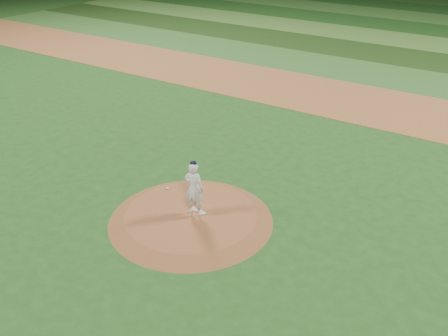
% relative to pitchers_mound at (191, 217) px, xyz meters
% --- Properties ---
extents(ground, '(120.00, 120.00, 0.00)m').
position_rel_pitchers_mound_xyz_m(ground, '(0.00, 0.00, -0.12)').
color(ground, '#22541B').
rests_on(ground, ground).
extents(infield_dirt_band, '(70.00, 6.00, 0.02)m').
position_rel_pitchers_mound_xyz_m(infield_dirt_band, '(0.00, 14.00, -0.12)').
color(infield_dirt_band, '#A36232').
rests_on(infield_dirt_band, ground).
extents(outfield_stripe_0, '(70.00, 5.00, 0.02)m').
position_rel_pitchers_mound_xyz_m(outfield_stripe_0, '(0.00, 19.50, -0.12)').
color(outfield_stripe_0, '#346C27').
rests_on(outfield_stripe_0, ground).
extents(outfield_stripe_1, '(70.00, 5.00, 0.02)m').
position_rel_pitchers_mound_xyz_m(outfield_stripe_1, '(0.00, 24.50, -0.12)').
color(outfield_stripe_1, '#1F3F14').
rests_on(outfield_stripe_1, ground).
extents(outfield_stripe_2, '(70.00, 5.00, 0.02)m').
position_rel_pitchers_mound_xyz_m(outfield_stripe_2, '(0.00, 29.50, -0.12)').
color(outfield_stripe_2, '#467C2D').
rests_on(outfield_stripe_2, ground).
extents(outfield_stripe_3, '(70.00, 5.00, 0.02)m').
position_rel_pitchers_mound_xyz_m(outfield_stripe_3, '(0.00, 34.50, -0.12)').
color(outfield_stripe_3, '#1B4717').
rests_on(outfield_stripe_3, ground).
extents(pitchers_mound, '(5.50, 5.50, 0.25)m').
position_rel_pitchers_mound_xyz_m(pitchers_mound, '(0.00, 0.00, 0.00)').
color(pitchers_mound, '#96572E').
rests_on(pitchers_mound, ground).
extents(pitching_rubber, '(0.63, 0.23, 0.03)m').
position_rel_pitchers_mound_xyz_m(pitching_rubber, '(0.10, 0.28, 0.14)').
color(pitching_rubber, silver).
rests_on(pitching_rubber, pitchers_mound).
extents(rosin_bag, '(0.12, 0.12, 0.07)m').
position_rel_pitchers_mound_xyz_m(rosin_bag, '(-1.70, 0.85, 0.16)').
color(rosin_bag, silver).
rests_on(rosin_bag, pitchers_mound).
extents(pitcher_on_mound, '(0.75, 0.54, 1.96)m').
position_rel_pitchers_mound_xyz_m(pitcher_on_mound, '(0.10, 0.09, 1.09)').
color(pitcher_on_mound, white).
rests_on(pitcher_on_mound, pitchers_mound).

